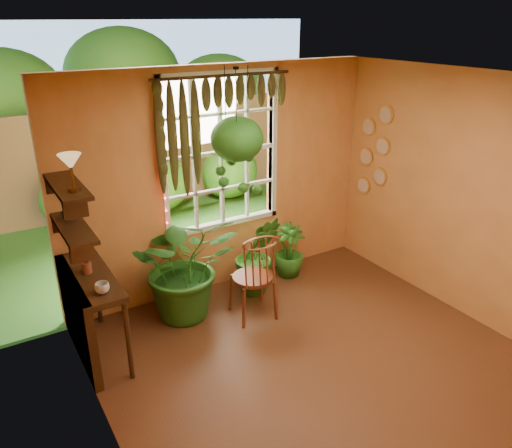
{
  "coord_description": "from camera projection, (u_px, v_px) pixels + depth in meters",
  "views": [
    {
      "loc": [
        -2.62,
        -2.82,
        3.18
      ],
      "look_at": [
        -0.2,
        1.15,
        1.24
      ],
      "focal_mm": 35.0,
      "sensor_mm": 36.0,
      "label": 1
    }
  ],
  "objects": [
    {
      "name": "floor",
      "position": [
        338.0,
        381.0,
        4.71
      ],
      "size": [
        4.5,
        4.5,
        0.0
      ],
      "primitive_type": "plane",
      "color": "#582919",
      "rests_on": "ground"
    },
    {
      "name": "ceiling",
      "position": [
        361.0,
        87.0,
        3.66
      ],
      "size": [
        4.5,
        4.5,
        0.0
      ],
      "primitive_type": "plane",
      "rotation": [
        3.14,
        0.0,
        0.0
      ],
      "color": "white",
      "rests_on": "wall_back"
    },
    {
      "name": "wall_back",
      "position": [
        223.0,
        182.0,
        5.96
      ],
      "size": [
        4.0,
        0.0,
        4.0
      ],
      "primitive_type": "plane",
      "rotation": [
        1.57,
        0.0,
        0.0
      ],
      "color": "#E2964D",
      "rests_on": "floor"
    },
    {
      "name": "wall_left",
      "position": [
        111.0,
        322.0,
        3.23
      ],
      "size": [
        0.0,
        4.5,
        4.5
      ],
      "primitive_type": "plane",
      "rotation": [
        1.57,
        0.0,
        1.57
      ],
      "color": "#E2964D",
      "rests_on": "floor"
    },
    {
      "name": "wall_right",
      "position": [
        496.0,
        208.0,
        5.14
      ],
      "size": [
        0.0,
        4.5,
        4.5
      ],
      "primitive_type": "plane",
      "rotation": [
        1.57,
        0.0,
        -1.57
      ],
      "color": "#E2964D",
      "rests_on": "floor"
    },
    {
      "name": "window",
      "position": [
        221.0,
        152.0,
        5.85
      ],
      "size": [
        1.52,
        0.1,
        1.86
      ],
      "color": "white",
      "rests_on": "wall_back"
    },
    {
      "name": "valance_vine",
      "position": [
        218.0,
        105.0,
        5.49
      ],
      "size": [
        1.7,
        0.12,
        1.1
      ],
      "color": "#3A2510",
      "rests_on": "window"
    },
    {
      "name": "string_lights",
      "position": [
        162.0,
        159.0,
        5.39
      ],
      "size": [
        0.03,
        0.03,
        1.54
      ],
      "primitive_type": null,
      "color": "#FF2633",
      "rests_on": "window"
    },
    {
      "name": "wall_plates",
      "position": [
        374.0,
        152.0,
        6.47
      ],
      "size": [
        0.04,
        0.32,
        1.1
      ],
      "primitive_type": null,
      "color": "beige",
      "rests_on": "wall_right"
    },
    {
      "name": "counter_ledge",
      "position": [
        82.0,
        309.0,
        4.84
      ],
      "size": [
        0.4,
        1.2,
        0.9
      ],
      "color": "#3A2510",
      "rests_on": "floor"
    },
    {
      "name": "shelf_lower",
      "position": [
        73.0,
        228.0,
        4.53
      ],
      "size": [
        0.25,
        0.9,
        0.04
      ],
      "primitive_type": "cube",
      "color": "#3A2510",
      "rests_on": "wall_left"
    },
    {
      "name": "shelf_upper",
      "position": [
        67.0,
        186.0,
        4.38
      ],
      "size": [
        0.25,
        0.9,
        0.04
      ],
      "primitive_type": "cube",
      "color": "#3A2510",
      "rests_on": "wall_left"
    },
    {
      "name": "backyard",
      "position": [
        123.0,
        121.0,
        9.74
      ],
      "size": [
        14.0,
        10.0,
        12.0
      ],
      "color": "#2B601B",
      "rests_on": "ground"
    },
    {
      "name": "windsor_chair",
      "position": [
        254.0,
        289.0,
        5.59
      ],
      "size": [
        0.51,
        0.53,
        1.22
      ],
      "rotation": [
        0.0,
        0.0,
        -0.12
      ],
      "color": "maroon",
      "rests_on": "floor"
    },
    {
      "name": "potted_plant_left",
      "position": [
        185.0,
        265.0,
        5.52
      ],
      "size": [
        1.33,
        1.22,
        1.27
      ],
      "primitive_type": "imported",
      "rotation": [
        0.0,
        0.0,
        -0.23
      ],
      "color": "#1B5516",
      "rests_on": "floor"
    },
    {
      "name": "potted_plant_mid",
      "position": [
        258.0,
        255.0,
        6.03
      ],
      "size": [
        0.67,
        0.61,
        1.02
      ],
      "primitive_type": "imported",
      "rotation": [
        0.0,
        0.0,
        -0.32
      ],
      "color": "#1B5516",
      "rests_on": "floor"
    },
    {
      "name": "potted_plant_right",
      "position": [
        289.0,
        251.0,
        6.5
      ],
      "size": [
        0.43,
        0.43,
        0.7
      ],
      "primitive_type": "imported",
      "rotation": [
        0.0,
        0.0,
        -0.11
      ],
      "color": "#1B5516",
      "rests_on": "floor"
    },
    {
      "name": "hanging_basket",
      "position": [
        237.0,
        145.0,
        5.5
      ],
      "size": [
        0.59,
        0.59,
        1.43
      ],
      "color": "black",
      "rests_on": "ceiling"
    },
    {
      "name": "cup_a",
      "position": [
        102.0,
        288.0,
        4.42
      ],
      "size": [
        0.16,
        0.16,
        0.1
      ],
      "primitive_type": "imported",
      "rotation": [
        0.0,
        0.0,
        -0.33
      ],
      "color": "silver",
      "rests_on": "counter_ledge"
    },
    {
      "name": "cup_b",
      "position": [
        85.0,
        249.0,
        5.14
      ],
      "size": [
        0.13,
        0.13,
        0.11
      ],
      "primitive_type": "imported",
      "rotation": [
        0.0,
        0.0,
        -0.11
      ],
      "color": "beige",
      "rests_on": "counter_ledge"
    },
    {
      "name": "brush_jar",
      "position": [
        86.0,
        261.0,
        4.75
      ],
      "size": [
        0.09,
        0.09,
        0.32
      ],
      "color": "brown",
      "rests_on": "counter_ledge"
    },
    {
      "name": "shelf_vase",
      "position": [
        68.0,
        212.0,
        4.65
      ],
      "size": [
        0.16,
        0.16,
        0.14
      ],
      "primitive_type": "imported",
      "rotation": [
        0.0,
        0.0,
        -0.14
      ],
      "color": "#B2AD99",
      "rests_on": "shelf_lower"
    },
    {
      "name": "tiffany_lamp",
      "position": [
        70.0,
        164.0,
        4.1
      ],
      "size": [
        0.19,
        0.19,
        0.32
      ],
      "color": "#583619",
      "rests_on": "shelf_upper"
    }
  ]
}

